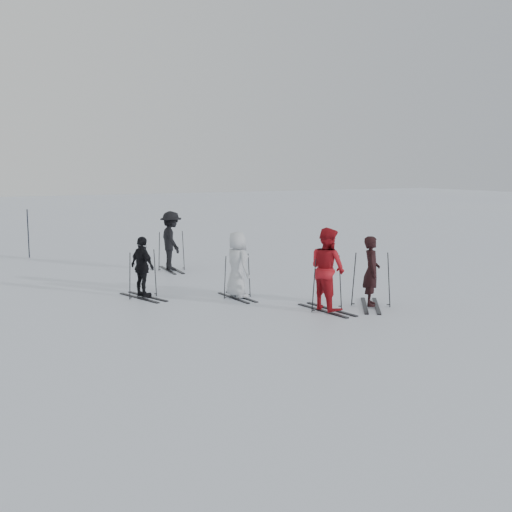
{
  "coord_description": "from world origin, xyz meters",
  "views": [
    {
      "loc": [
        -7.97,
        -13.82,
        3.39
      ],
      "look_at": [
        0.0,
        1.0,
        1.0
      ],
      "focal_mm": 45.0,
      "sensor_mm": 36.0,
      "label": 1
    }
  ],
  "objects_px": {
    "skier_grey": "(237,266)",
    "skier_uphill_far": "(171,241)",
    "skier_near_dark": "(371,272)",
    "skier_red": "(327,270)",
    "skier_uphill_left": "(143,268)",
    "piste_marker": "(28,234)"
  },
  "relations": [
    {
      "from": "skier_uphill_left",
      "to": "piste_marker",
      "type": "bearing_deg",
      "value": -7.06
    },
    {
      "from": "skier_near_dark",
      "to": "skier_uphill_far",
      "type": "xyz_separation_m",
      "value": [
        -2.32,
        7.35,
        0.11
      ]
    },
    {
      "from": "skier_red",
      "to": "skier_grey",
      "type": "height_order",
      "value": "skier_red"
    },
    {
      "from": "skier_grey",
      "to": "skier_uphill_far",
      "type": "relative_size",
      "value": 0.89
    },
    {
      "from": "piste_marker",
      "to": "skier_uphill_left",
      "type": "bearing_deg",
      "value": -81.14
    },
    {
      "from": "skier_grey",
      "to": "piste_marker",
      "type": "height_order",
      "value": "piste_marker"
    },
    {
      "from": "skier_near_dark",
      "to": "skier_red",
      "type": "xyz_separation_m",
      "value": [
        -1.19,
        0.13,
        0.13
      ]
    },
    {
      "from": "skier_uphill_left",
      "to": "skier_red",
      "type": "bearing_deg",
      "value": -151.99
    },
    {
      "from": "skier_near_dark",
      "to": "skier_grey",
      "type": "xyz_separation_m",
      "value": [
        -2.4,
        2.42,
        0.0
      ]
    },
    {
      "from": "skier_grey",
      "to": "skier_uphill_far",
      "type": "xyz_separation_m",
      "value": [
        0.08,
        4.93,
        0.1
      ]
    },
    {
      "from": "skier_red",
      "to": "skier_uphill_far",
      "type": "xyz_separation_m",
      "value": [
        -1.13,
        7.22,
        -0.02
      ]
    },
    {
      "from": "skier_grey",
      "to": "skier_near_dark",
      "type": "bearing_deg",
      "value": -138.35
    },
    {
      "from": "skier_near_dark",
      "to": "piste_marker",
      "type": "relative_size",
      "value": 0.94
    },
    {
      "from": "skier_red",
      "to": "skier_uphill_far",
      "type": "distance_m",
      "value": 7.31
    },
    {
      "from": "skier_near_dark",
      "to": "piste_marker",
      "type": "distance_m",
      "value": 13.89
    },
    {
      "from": "skier_near_dark",
      "to": "piste_marker",
      "type": "xyz_separation_m",
      "value": [
        -5.92,
        12.57,
        0.05
      ]
    },
    {
      "from": "skier_red",
      "to": "skier_near_dark",
      "type": "bearing_deg",
      "value": -102.02
    },
    {
      "from": "skier_uphill_far",
      "to": "piste_marker",
      "type": "distance_m",
      "value": 6.34
    },
    {
      "from": "skier_red",
      "to": "skier_uphill_left",
      "type": "distance_m",
      "value": 4.81
    },
    {
      "from": "skier_red",
      "to": "skier_uphill_left",
      "type": "height_order",
      "value": "skier_red"
    },
    {
      "from": "skier_grey",
      "to": "skier_uphill_left",
      "type": "xyz_separation_m",
      "value": [
        -2.13,
        1.17,
        -0.06
      ]
    },
    {
      "from": "skier_near_dark",
      "to": "skier_uphill_far",
      "type": "distance_m",
      "value": 7.71
    }
  ]
}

